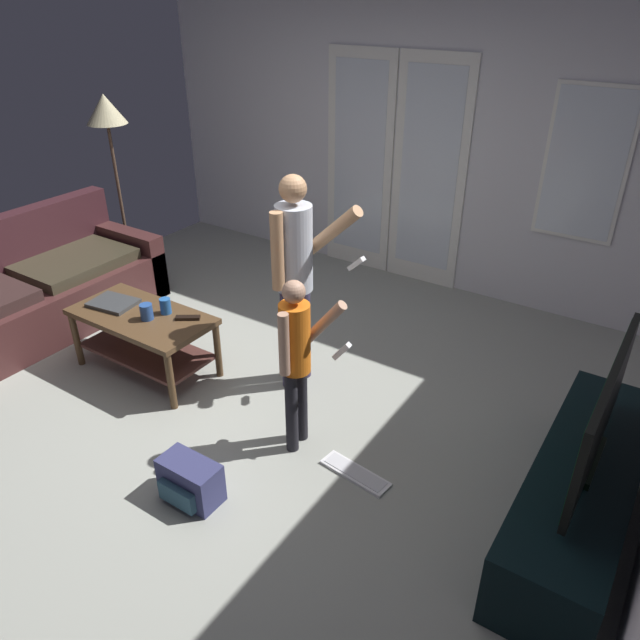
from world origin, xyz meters
The scene contains 15 objects.
ground_plane centered at (0.00, 0.00, -0.01)m, with size 5.29×5.27×0.02m, color #95988E.
wall_back_with_doors centered at (0.03, 2.60, 1.35)m, with size 5.29×0.09×2.80m.
leather_couch centered at (-2.00, -0.12, 0.30)m, with size 0.87×2.24×0.88m.
coffee_table centered at (-0.74, 0.02, 0.34)m, with size 1.05×0.53×0.47m.
tv_stand centered at (2.26, 0.25, 0.21)m, with size 0.47×1.69×0.42m.
flat_screen_tv centered at (2.26, 0.25, 0.72)m, with size 0.08×1.16×0.60m.
person_adult centered at (0.27, 0.52, 0.91)m, with size 0.57×0.41×1.51m.
person_child centered at (0.67, -0.04, 0.67)m, with size 0.37×0.33×1.13m.
floor_lamp centered at (-2.29, 1.21, 1.46)m, with size 0.36×0.36×1.67m.
backpack centered at (0.43, -0.74, 0.12)m, with size 0.35×0.22×0.25m.
loose_keyboard centered at (1.11, -0.08, 0.01)m, with size 0.45×0.18×0.02m.
laptop_closed centered at (-1.01, 0.01, 0.49)m, with size 0.32×0.24×0.03m, color #373A3B.
cup_near_edge centered at (-0.60, 0.13, 0.53)m, with size 0.08×0.08×0.11m, color #21569E.
cup_by_laptop centered at (-0.64, 0.00, 0.53)m, with size 0.09×0.09×0.11m, color #264A8F.
tv_remote_black centered at (-0.40, 0.15, 0.48)m, with size 0.17×0.05×0.02m, color black.
Camera 1 is at (2.38, -2.39, 2.52)m, focal length 33.67 mm.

